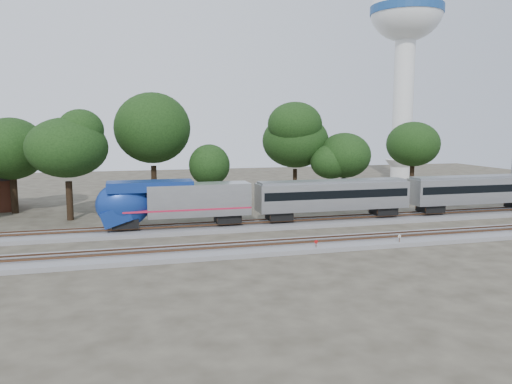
# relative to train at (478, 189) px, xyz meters

# --- Properties ---
(ground) EXTENTS (160.00, 160.00, 0.00)m
(ground) POSITION_rel_train_xyz_m (-27.92, -6.00, -3.27)
(ground) COLOR #383328
(ground) RESTS_ON ground
(track_far) EXTENTS (160.00, 5.00, 0.73)m
(track_far) POSITION_rel_train_xyz_m (-27.92, -0.00, -3.06)
(track_far) COLOR slate
(track_far) RESTS_ON ground
(track_near) EXTENTS (160.00, 5.00, 0.73)m
(track_near) POSITION_rel_train_xyz_m (-27.92, -10.00, -3.06)
(track_near) COLOR slate
(track_near) RESTS_ON ground
(train) EXTENTS (92.57, 3.19, 4.71)m
(train) POSITION_rel_train_xyz_m (0.00, 0.00, 0.00)
(train) COLOR #B5B8BD
(train) RESTS_ON ground
(switch_stand_red) EXTENTS (0.34, 0.09, 1.07)m
(switch_stand_red) POSITION_rel_train_xyz_m (-26.10, -11.84, -2.59)
(switch_stand_red) COLOR #512D19
(switch_stand_red) RESTS_ON ground
(switch_stand_white) EXTENTS (0.35, 0.14, 1.12)m
(switch_stand_white) POSITION_rel_train_xyz_m (-17.87, -11.93, -2.55)
(switch_stand_white) COLOR #512D19
(switch_stand_white) RESTS_ON ground
(switch_lever) EXTENTS (0.50, 0.31, 0.30)m
(switch_lever) POSITION_rel_train_xyz_m (-22.17, -11.29, -3.12)
(switch_lever) COLOR #512D19
(switch_lever) RESTS_ON ground
(water_tower) EXTENTS (14.42, 14.42, 39.91)m
(water_tower) POSITION_rel_train_xyz_m (13.23, 40.02, 26.30)
(water_tower) COLOR silver
(water_tower) RESTS_ON ground
(tree_1) EXTENTS (8.36, 8.36, 11.78)m
(tree_1) POSITION_rel_train_xyz_m (-56.05, 16.40, 4.94)
(tree_1) COLOR black
(tree_1) RESTS_ON ground
(tree_2) EXTENTS (8.70, 8.70, 12.26)m
(tree_2) POSITION_rel_train_xyz_m (-48.73, 9.56, 5.27)
(tree_2) COLOR black
(tree_2) RESTS_ON ground
(tree_3) EXTENTS (10.95, 10.95, 15.43)m
(tree_3) POSITION_rel_train_xyz_m (-38.58, 15.11, 7.49)
(tree_3) COLOR black
(tree_3) RESTS_ON ground
(tree_4) EXTENTS (6.28, 6.28, 8.85)m
(tree_4) POSITION_rel_train_xyz_m (-32.02, 9.59, 2.88)
(tree_4) COLOR black
(tree_4) RESTS_ON ground
(tree_5) EXTENTS (9.01, 9.01, 12.71)m
(tree_5) POSITION_rel_train_xyz_m (-18.14, 16.73, 5.58)
(tree_5) COLOR black
(tree_5) RESTS_ON ground
(tree_6) EXTENTS (7.06, 7.06, 9.95)m
(tree_6) POSITION_rel_train_xyz_m (-12.40, 12.28, 3.66)
(tree_6) COLOR black
(tree_6) RESTS_ON ground
(tree_7) EXTENTS (8.09, 8.09, 11.41)m
(tree_7) POSITION_rel_train_xyz_m (4.99, 22.66, 4.67)
(tree_7) COLOR black
(tree_7) RESTS_ON ground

